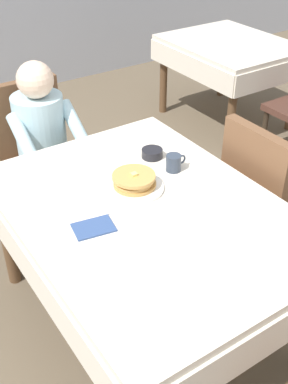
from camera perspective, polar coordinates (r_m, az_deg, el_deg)
ground_plane at (r=2.65m, az=0.27°, el=-14.84°), size 14.00×14.00×0.00m
dining_table_main at (r=2.20m, az=0.32°, el=-3.70°), size 1.12×1.52×0.74m
chair_diner at (r=3.13m, az=-12.69°, el=5.32°), size 0.44×0.45×0.93m
diner_person at (r=2.93m, az=-11.83°, el=6.48°), size 0.40×0.43×1.12m
chair_right_side at (r=2.70m, az=14.02°, el=-0.00°), size 0.45×0.44×0.93m
plate_breakfast at (r=2.26m, az=-1.17°, el=0.54°), size 0.28×0.28×0.02m
breakfast_stack at (r=2.24m, az=-1.17°, el=1.43°), size 0.21×0.20×0.07m
cup_coffee at (r=2.39m, az=3.57°, el=3.49°), size 0.11×0.08×0.08m
bowl_butter at (r=2.51m, az=0.97°, el=4.62°), size 0.11×0.11×0.04m
fork_left_of_plate at (r=2.17m, az=-5.11°, el=-1.38°), size 0.03×0.18×0.00m
knife_right_of_plate at (r=2.34m, az=3.01°, el=1.64°), size 0.02×0.20×0.00m
spoon_near_edge at (r=2.03m, az=2.66°, el=-4.23°), size 0.15×0.03×0.00m
napkin_folded at (r=2.03m, az=-5.95°, el=-4.25°), size 0.19×0.15×0.01m
background_table_far at (r=4.44m, az=10.15°, el=15.72°), size 0.92×1.12×0.74m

